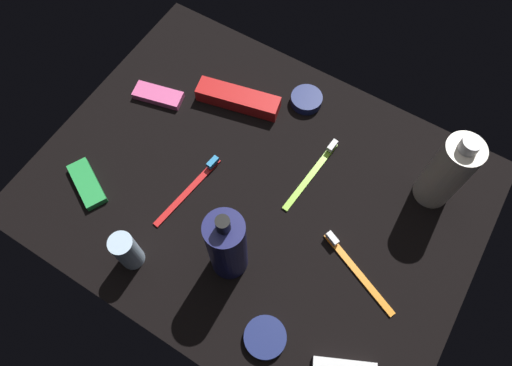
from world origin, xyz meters
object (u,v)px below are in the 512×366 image
Objects in this scene: bodywash_bottle at (447,172)px; cream_tin_right at (265,337)px; snack_bar_green at (87,184)px; toothpaste_box_red at (238,99)px; snack_bar_pink at (158,95)px; deodorant_stick at (127,251)px; cream_tin_left at (306,100)px; lotion_bottle at (227,246)px; toothbrush_lime at (314,171)px; toothbrush_orange at (354,268)px; toothbrush_red at (192,187)px.

cream_tin_right is (-13.43, -39.78, -8.07)cm from bodywash_bottle.
toothpaste_box_red is at bearing 92.45° from snack_bar_green.
toothpaste_box_red is at bearing 12.76° from snack_bar_pink.
toothpaste_box_red reaches higher than snack_bar_pink.
bodywash_bottle is 42.75cm from cream_tin_right.
cream_tin_left is (10.18, 46.30, -3.73)cm from deodorant_stick.
snack_bar_green and cream_tin_right have the same top height.
bodywash_bottle is 2.70× the size of cream_tin_right.
lotion_bottle is 1.19× the size of toothpaste_box_red.
cream_tin_left is (12.15, 7.73, -0.61)cm from toothpaste_box_red.
toothpaste_box_red reaches higher than cream_tin_left.
toothbrush_lime is 20.35cm from toothbrush_orange.
bodywash_bottle reaches higher than toothbrush_orange.
toothbrush_lime is 1.73× the size of snack_bar_pink.
toothpaste_box_red is 2.45× the size of cream_tin_right.
toothbrush_lime is 32.84cm from cream_tin_right.
toothbrush_red is (-39.88, -23.31, -8.25)cm from bodywash_bottle.
toothbrush_lime is 36.89cm from snack_bar_pink.
toothbrush_red is 31.16cm from cream_tin_right.
cream_tin_left is at bearing 72.47° from toothbrush_red.
toothpaste_box_red is at bearing 152.31° from toothbrush_orange.
lotion_bottle reaches higher than cream_tin_right.
bodywash_bottle is 57.64cm from deodorant_stick.
deodorant_stick is 47.55cm from cream_tin_left.
toothbrush_lime is 1.02× the size of toothpaste_box_red.
toothpaste_box_red is (-42.83, -1.88, -7.26)cm from bodywash_bottle.
bodywash_bottle reaches higher than toothbrush_lime.
toothbrush_orange is at bearing -105.64° from bodywash_bottle.
toothbrush_lime is (19.53, 32.54, -4.12)cm from deodorant_stick.
snack_bar_green is at bearing -177.02° from lotion_bottle.
toothbrush_orange is 2.56× the size of cream_tin_left.
toothbrush_red is 34.00cm from toothbrush_orange.
toothbrush_red is 1.73× the size of snack_bar_pink.
lotion_bottle is 38.85cm from cream_tin_left.
cream_tin_right is (17.24, -45.63, -0.21)cm from cream_tin_left.
toothbrush_lime is at bearing 79.75° from lotion_bottle.
deodorant_stick is 0.52× the size of toothbrush_red.
bodywash_bottle is at bearing 20.34° from toothbrush_lime.
toothbrush_red is 1.02× the size of toothpaste_box_red.
deodorant_stick reaches higher than cream_tin_left.
deodorant_stick is 17.65cm from toothbrush_red.
cream_tin_left is (9.21, 29.17, 0.39)cm from toothbrush_red.
toothbrush_orange is at bearing -47.60° from cream_tin_left.
deodorant_stick reaches higher than toothbrush_orange.
lotion_bottle is 2.01× the size of snack_bar_pink.
toothbrush_lime is 24.12cm from toothbrush_red.
deodorant_stick is 38.18cm from toothbrush_lime.
toothbrush_red is at bearing 149.30° from lotion_bottle.
lotion_bottle is 35.32cm from toothpaste_box_red.
toothbrush_lime is 44.25cm from snack_bar_green.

